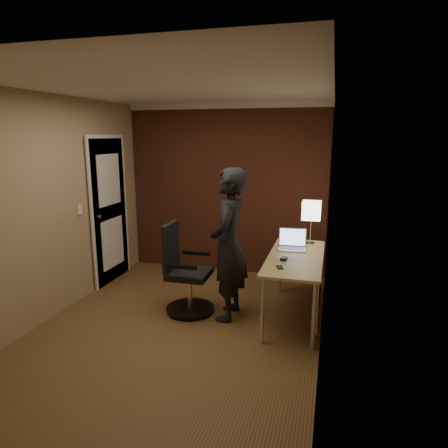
{
  "coord_description": "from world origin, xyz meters",
  "views": [
    {
      "loc": [
        1.53,
        -3.78,
        2.05
      ],
      "look_at": [
        0.35,
        0.55,
        1.05
      ],
      "focal_mm": 32.0,
      "sensor_mm": 36.0,
      "label": 1
    }
  ],
  "objects_px": {
    "laptop": "(292,243)",
    "person": "(229,245)",
    "desk": "(302,268)",
    "phone": "(280,267)",
    "desk_lamp": "(311,211)",
    "office_chair": "(184,274)",
    "mouse": "(284,259)"
  },
  "relations": [
    {
      "from": "desk",
      "to": "laptop",
      "type": "height_order",
      "value": "laptop"
    },
    {
      "from": "desk_lamp",
      "to": "mouse",
      "type": "xyz_separation_m",
      "value": [
        -0.23,
        -0.74,
        -0.4
      ]
    },
    {
      "from": "desk",
      "to": "person",
      "type": "height_order",
      "value": "person"
    },
    {
      "from": "person",
      "to": "laptop",
      "type": "bearing_deg",
      "value": 125.8
    },
    {
      "from": "desk",
      "to": "laptop",
      "type": "xyz_separation_m",
      "value": [
        -0.14,
        0.31,
        0.19
      ]
    },
    {
      "from": "laptop",
      "to": "person",
      "type": "xyz_separation_m",
      "value": [
        -0.66,
        -0.49,
        0.06
      ]
    },
    {
      "from": "mouse",
      "to": "person",
      "type": "distance_m",
      "value": 0.63
    },
    {
      "from": "laptop",
      "to": "person",
      "type": "distance_m",
      "value": 0.82
    },
    {
      "from": "phone",
      "to": "person",
      "type": "bearing_deg",
      "value": 140.38
    },
    {
      "from": "desk",
      "to": "mouse",
      "type": "height_order",
      "value": "mouse"
    },
    {
      "from": "desk",
      "to": "laptop",
      "type": "bearing_deg",
      "value": 115.14
    },
    {
      "from": "desk_lamp",
      "to": "phone",
      "type": "bearing_deg",
      "value": -103.51
    },
    {
      "from": "laptop",
      "to": "phone",
      "type": "bearing_deg",
      "value": -93.77
    },
    {
      "from": "desk_lamp",
      "to": "person",
      "type": "bearing_deg",
      "value": -138.64
    },
    {
      "from": "phone",
      "to": "office_chair",
      "type": "bearing_deg",
      "value": 150.85
    },
    {
      "from": "phone",
      "to": "person",
      "type": "distance_m",
      "value": 0.67
    },
    {
      "from": "mouse",
      "to": "phone",
      "type": "relative_size",
      "value": 0.87
    },
    {
      "from": "mouse",
      "to": "desk_lamp",
      "type": "bearing_deg",
      "value": 80.31
    },
    {
      "from": "mouse",
      "to": "phone",
      "type": "bearing_deg",
      "value": -84.36
    },
    {
      "from": "office_chair",
      "to": "person",
      "type": "relative_size",
      "value": 0.61
    },
    {
      "from": "laptop",
      "to": "phone",
      "type": "xyz_separation_m",
      "value": [
        -0.05,
        -0.76,
        -0.06
      ]
    },
    {
      "from": "desk",
      "to": "person",
      "type": "distance_m",
      "value": 0.86
    },
    {
      "from": "laptop",
      "to": "office_chair",
      "type": "distance_m",
      "value": 1.33
    },
    {
      "from": "desk_lamp",
      "to": "mouse",
      "type": "relative_size",
      "value": 5.35
    },
    {
      "from": "person",
      "to": "desk_lamp",
      "type": "bearing_deg",
      "value": 130.15
    },
    {
      "from": "laptop",
      "to": "person",
      "type": "bearing_deg",
      "value": -142.98
    },
    {
      "from": "desk",
      "to": "phone",
      "type": "xyz_separation_m",
      "value": [
        -0.19,
        -0.45,
        0.13
      ]
    },
    {
      "from": "desk",
      "to": "office_chair",
      "type": "height_order",
      "value": "office_chair"
    },
    {
      "from": "phone",
      "to": "person",
      "type": "relative_size",
      "value": 0.07
    },
    {
      "from": "desk_lamp",
      "to": "desk",
      "type": "bearing_deg",
      "value": -94.98
    },
    {
      "from": "desk_lamp",
      "to": "phone",
      "type": "distance_m",
      "value": 1.12
    },
    {
      "from": "mouse",
      "to": "person",
      "type": "xyz_separation_m",
      "value": [
        -0.62,
        -0.01,
        0.11
      ]
    }
  ]
}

